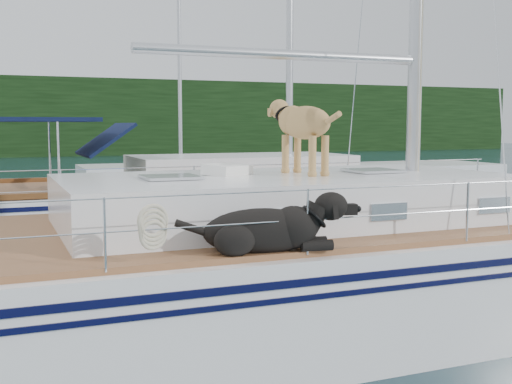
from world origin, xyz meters
name	(u,v)px	position (x,y,z in m)	size (l,w,h in m)	color
ground	(223,332)	(0.00, 0.00, 0.00)	(120.00, 120.00, 0.00)	black
tree_line	(25,117)	(0.00, 45.00, 3.00)	(90.00, 3.00, 6.00)	black
shore_bank	(26,148)	(0.00, 46.20, 0.60)	(92.00, 1.00, 1.20)	#595147
main_sailboat	(230,274)	(0.10, -0.01, 0.68)	(12.00, 3.82, 14.01)	white
neighbor_sailboat	(194,206)	(1.64, 6.54, 0.63)	(11.00, 3.50, 13.30)	white
bg_boat_center	(181,178)	(4.00, 16.00, 0.45)	(7.20, 3.00, 11.65)	white
bg_boat_east	(410,177)	(12.00, 13.00, 0.46)	(6.40, 3.00, 11.65)	white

